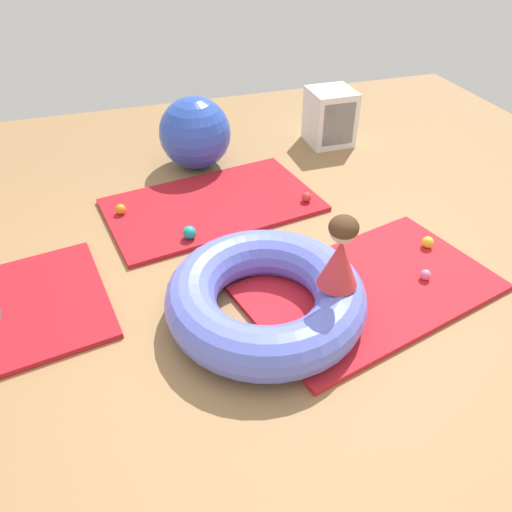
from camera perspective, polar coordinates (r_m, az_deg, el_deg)
name	(u,v)px	position (r m, az deg, el deg)	size (l,w,h in m)	color
ground_plane	(255,322)	(3.21, -0.09, -7.56)	(8.00, 8.00, 0.00)	#9E7549
gym_mat_far_left	(212,205)	(4.31, -5.03, 5.87)	(1.76, 1.04, 0.04)	#B21923
gym_mat_far_right	(370,288)	(3.50, 12.95, -3.65)	(1.70, 1.02, 0.04)	red
inflatable_cushion	(266,297)	(3.13, 1.12, -4.77)	(1.27, 1.27, 0.32)	#6070E5
child_in_red	(341,253)	(2.88, 9.70, 0.36)	(0.34, 0.34, 0.47)	red
play_ball_orange	(121,209)	(4.26, -15.31, 5.22)	(0.09, 0.09, 0.09)	orange
play_ball_yellow	(428,242)	(3.94, 19.16, 1.51)	(0.09, 0.09, 0.09)	yellow
play_ball_red	(307,197)	(4.30, 5.84, 6.77)	(0.09, 0.09, 0.09)	red
play_ball_pink	(425,275)	(3.63, 18.92, -2.05)	(0.08, 0.08, 0.08)	pink
play_ball_teal	(189,233)	(3.85, -7.67, 2.69)	(0.10, 0.10, 0.10)	teal
exercise_ball_large	(195,133)	(4.86, -7.03, 13.84)	(0.68, 0.68, 0.68)	blue
storage_cube	(331,118)	(5.39, 8.60, 15.47)	(0.44, 0.44, 0.56)	white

